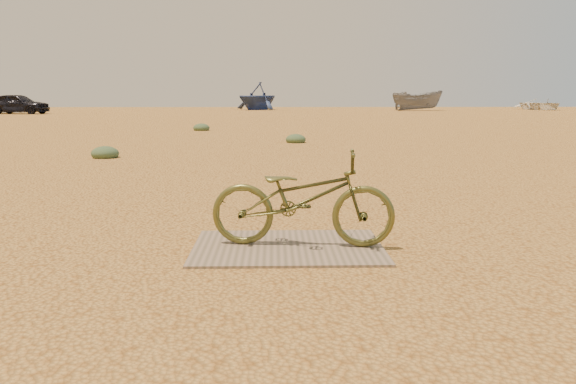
{
  "coord_description": "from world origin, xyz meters",
  "views": [
    {
      "loc": [
        -0.1,
        -5.21,
        1.33
      ],
      "look_at": [
        0.02,
        -0.44,
        0.5
      ],
      "focal_mm": 35.0,
      "sensor_mm": 36.0,
      "label": 1
    }
  ],
  "objects_px": {
    "boat_near_left": "(12,105)",
    "boat_mid_right": "(417,101)",
    "bicycle": "(303,198)",
    "plywood_board": "(288,247)",
    "car": "(18,104)",
    "boat_far_right": "(542,104)",
    "boat_far_left": "(258,96)"
  },
  "relations": [
    {
      "from": "boat_mid_right",
      "to": "boat_far_right",
      "type": "bearing_deg",
      "value": -82.83
    },
    {
      "from": "boat_near_left",
      "to": "boat_far_right",
      "type": "bearing_deg",
      "value": 4.99
    },
    {
      "from": "bicycle",
      "to": "car",
      "type": "distance_m",
      "value": 41.2
    },
    {
      "from": "car",
      "to": "boat_mid_right",
      "type": "relative_size",
      "value": 0.95
    },
    {
      "from": "boat_mid_right",
      "to": "boat_far_right",
      "type": "height_order",
      "value": "boat_mid_right"
    },
    {
      "from": "boat_mid_right",
      "to": "boat_far_right",
      "type": "relative_size",
      "value": 0.91
    },
    {
      "from": "car",
      "to": "boat_far_left",
      "type": "bearing_deg",
      "value": -49.71
    },
    {
      "from": "plywood_board",
      "to": "boat_mid_right",
      "type": "bearing_deg",
      "value": 74.41
    },
    {
      "from": "bicycle",
      "to": "boat_far_left",
      "type": "relative_size",
      "value": 0.33
    },
    {
      "from": "bicycle",
      "to": "boat_near_left",
      "type": "bearing_deg",
      "value": 33.72
    },
    {
      "from": "bicycle",
      "to": "boat_mid_right",
      "type": "xyz_separation_m",
      "value": [
        12.39,
        44.82,
        0.43
      ]
    },
    {
      "from": "bicycle",
      "to": "boat_mid_right",
      "type": "distance_m",
      "value": 46.5
    },
    {
      "from": "boat_mid_right",
      "to": "boat_near_left",
      "type": "bearing_deg",
      "value": 94.13
    },
    {
      "from": "boat_far_right",
      "to": "boat_far_left",
      "type": "bearing_deg",
      "value": 168.74
    },
    {
      "from": "boat_far_left",
      "to": "boat_near_left",
      "type": "bearing_deg",
      "value": -119.92
    },
    {
      "from": "plywood_board",
      "to": "boat_mid_right",
      "type": "relative_size",
      "value": 0.37
    },
    {
      "from": "boat_near_left",
      "to": "boat_mid_right",
      "type": "relative_size",
      "value": 1.3
    },
    {
      "from": "plywood_board",
      "to": "boat_near_left",
      "type": "relative_size",
      "value": 0.28
    },
    {
      "from": "car",
      "to": "boat_far_right",
      "type": "distance_m",
      "value": 44.43
    },
    {
      "from": "bicycle",
      "to": "car",
      "type": "bearing_deg",
      "value": 33.46
    },
    {
      "from": "car",
      "to": "boat_mid_right",
      "type": "distance_m",
      "value": 32.15
    },
    {
      "from": "boat_near_left",
      "to": "boat_far_left",
      "type": "height_order",
      "value": "boat_far_left"
    },
    {
      "from": "car",
      "to": "boat_mid_right",
      "type": "bearing_deg",
      "value": -67.91
    },
    {
      "from": "plywood_board",
      "to": "car",
      "type": "distance_m",
      "value": 41.17
    },
    {
      "from": "plywood_board",
      "to": "car",
      "type": "xyz_separation_m",
      "value": [
        -18.6,
        36.72,
        0.72
      ]
    },
    {
      "from": "bicycle",
      "to": "plywood_board",
      "type": "bearing_deg",
      "value": 106.84
    },
    {
      "from": "boat_near_left",
      "to": "boat_mid_right",
      "type": "distance_m",
      "value": 33.66
    },
    {
      "from": "bicycle",
      "to": "boat_far_left",
      "type": "distance_m",
      "value": 47.71
    },
    {
      "from": "plywood_board",
      "to": "boat_mid_right",
      "type": "distance_m",
      "value": 46.56
    },
    {
      "from": "car",
      "to": "boat_far_right",
      "type": "height_order",
      "value": "car"
    },
    {
      "from": "boat_near_left",
      "to": "bicycle",
      "type": "bearing_deg",
      "value": -65.51
    },
    {
      "from": "bicycle",
      "to": "boat_near_left",
      "type": "xyz_separation_m",
      "value": [
        -21.02,
        40.73,
        0.16
      ]
    }
  ]
}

